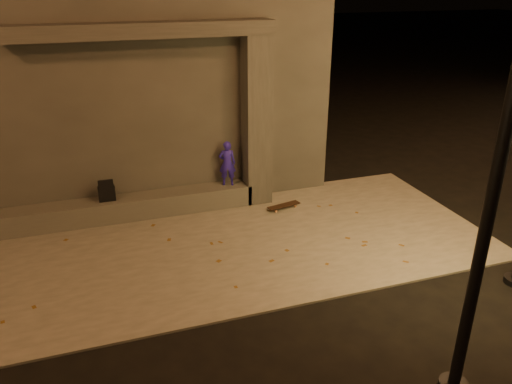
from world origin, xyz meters
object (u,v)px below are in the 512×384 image
object	(u,v)px
backpack	(107,193)
skateboard	(284,206)
column	(257,122)
skateboarder	(227,163)

from	to	relation	value
backpack	skateboard	world-z (taller)	backpack
skateboard	backpack	bearing A→B (deg)	157.35
backpack	skateboard	bearing A→B (deg)	-10.25
column	skateboarder	size ratio (longest dim) A/B	3.62
column	skateboarder	world-z (taller)	column
column	skateboarder	bearing A→B (deg)	180.00
column	skateboard	world-z (taller)	column
skateboarder	backpack	bearing A→B (deg)	15.18
backpack	column	bearing A→B (deg)	-0.09
skateboarder	backpack	size ratio (longest dim) A/B	2.11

